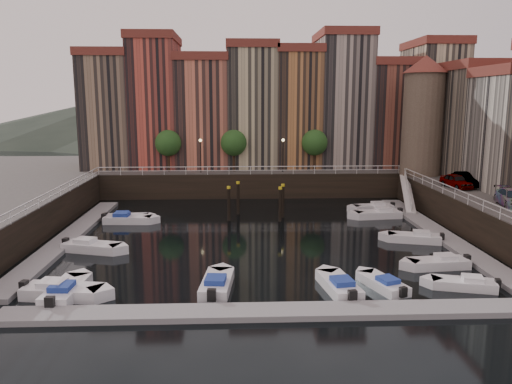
{
  "coord_description": "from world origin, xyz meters",
  "views": [
    {
      "loc": [
        -1.76,
        -43.12,
        11.89
      ],
      "look_at": [
        0.17,
        4.0,
        3.09
      ],
      "focal_mm": 35.0,
      "sensor_mm": 36.0,
      "label": 1
    }
  ],
  "objects_px": {
    "boat_left_0": "(61,291)",
    "car_b": "(467,180)",
    "car_a": "(456,182)",
    "boat_left_1": "(91,247)",
    "gangway": "(408,191)",
    "corner_tower": "(423,114)",
    "mooring_pilings": "(257,202)",
    "boat_left_3": "(127,219)"
  },
  "relations": [
    {
      "from": "boat_left_0",
      "to": "boat_left_3",
      "type": "height_order",
      "value": "boat_left_0"
    },
    {
      "from": "boat_left_0",
      "to": "car_a",
      "type": "height_order",
      "value": "car_a"
    },
    {
      "from": "boat_left_0",
      "to": "corner_tower",
      "type": "bearing_deg",
      "value": 49.59
    },
    {
      "from": "gangway",
      "to": "boat_left_3",
      "type": "bearing_deg",
      "value": -169.63
    },
    {
      "from": "corner_tower",
      "to": "car_b",
      "type": "distance_m",
      "value": 10.73
    },
    {
      "from": "mooring_pilings",
      "to": "boat_left_3",
      "type": "bearing_deg",
      "value": -173.9
    },
    {
      "from": "corner_tower",
      "to": "gangway",
      "type": "xyz_separation_m",
      "value": [
        -2.9,
        -4.5,
        -8.28
      ]
    },
    {
      "from": "mooring_pilings",
      "to": "corner_tower",
      "type": "bearing_deg",
      "value": 23.51
    },
    {
      "from": "boat_left_1",
      "to": "car_a",
      "type": "relative_size",
      "value": 1.22
    },
    {
      "from": "boat_left_0",
      "to": "gangway",
      "type": "bearing_deg",
      "value": 47.37
    },
    {
      "from": "car_b",
      "to": "boat_left_1",
      "type": "bearing_deg",
      "value": -160.87
    },
    {
      "from": "car_a",
      "to": "car_b",
      "type": "height_order",
      "value": "car_b"
    },
    {
      "from": "boat_left_3",
      "to": "car_a",
      "type": "distance_m",
      "value": 32.95
    },
    {
      "from": "corner_tower",
      "to": "boat_left_3",
      "type": "height_order",
      "value": "corner_tower"
    },
    {
      "from": "gangway",
      "to": "car_b",
      "type": "xyz_separation_m",
      "value": [
        4.67,
        -3.89,
        1.82
      ]
    },
    {
      "from": "mooring_pilings",
      "to": "boat_left_3",
      "type": "xyz_separation_m",
      "value": [
        -12.79,
        -1.37,
        -1.28
      ]
    },
    {
      "from": "car_a",
      "to": "car_b",
      "type": "distance_m",
      "value": 1.57
    },
    {
      "from": "boat_left_0",
      "to": "car_b",
      "type": "xyz_separation_m",
      "value": [
        34.22,
        20.09,
        3.35
      ]
    },
    {
      "from": "boat_left_0",
      "to": "boat_left_3",
      "type": "relative_size",
      "value": 1.06
    },
    {
      "from": "mooring_pilings",
      "to": "car_b",
      "type": "bearing_deg",
      "value": 0.38
    },
    {
      "from": "corner_tower",
      "to": "gangway",
      "type": "distance_m",
      "value": 9.86
    },
    {
      "from": "mooring_pilings",
      "to": "boat_left_0",
      "type": "xyz_separation_m",
      "value": [
        -12.84,
        -19.95,
        -1.26
      ]
    },
    {
      "from": "boat_left_1",
      "to": "car_a",
      "type": "height_order",
      "value": "car_a"
    },
    {
      "from": "gangway",
      "to": "car_a",
      "type": "height_order",
      "value": "car_a"
    },
    {
      "from": "corner_tower",
      "to": "boat_left_1",
      "type": "relative_size",
      "value": 2.78
    },
    {
      "from": "gangway",
      "to": "corner_tower",
      "type": "bearing_deg",
      "value": 57.2
    },
    {
      "from": "mooring_pilings",
      "to": "car_a",
      "type": "height_order",
      "value": "car_a"
    },
    {
      "from": "boat_left_0",
      "to": "boat_left_1",
      "type": "relative_size",
      "value": 1.04
    },
    {
      "from": "corner_tower",
      "to": "gangway",
      "type": "relative_size",
      "value": 1.66
    },
    {
      "from": "car_a",
      "to": "boat_left_1",
      "type": "bearing_deg",
      "value": -172.31
    },
    {
      "from": "boat_left_3",
      "to": "boat_left_1",
      "type": "bearing_deg",
      "value": -92.74
    },
    {
      "from": "boat_left_0",
      "to": "car_a",
      "type": "xyz_separation_m",
      "value": [
        32.82,
        19.38,
        3.3
      ]
    },
    {
      "from": "boat_left_1",
      "to": "car_b",
      "type": "bearing_deg",
      "value": 32.87
    },
    {
      "from": "boat_left_1",
      "to": "car_a",
      "type": "bearing_deg",
      "value": 32.42
    },
    {
      "from": "car_b",
      "to": "mooring_pilings",
      "type": "bearing_deg",
      "value": -177.43
    },
    {
      "from": "mooring_pilings",
      "to": "boat_left_1",
      "type": "height_order",
      "value": "mooring_pilings"
    },
    {
      "from": "boat_left_1",
      "to": "car_b",
      "type": "xyz_separation_m",
      "value": [
        35.05,
        10.68,
        3.36
      ]
    },
    {
      "from": "gangway",
      "to": "boat_left_0",
      "type": "bearing_deg",
      "value": -140.94
    },
    {
      "from": "corner_tower",
      "to": "boat_left_3",
      "type": "relative_size",
      "value": 2.83
    },
    {
      "from": "gangway",
      "to": "boat_left_1",
      "type": "relative_size",
      "value": 1.68
    },
    {
      "from": "corner_tower",
      "to": "car_b",
      "type": "relative_size",
      "value": 3.09
    },
    {
      "from": "mooring_pilings",
      "to": "car_b",
      "type": "xyz_separation_m",
      "value": [
        21.38,
        0.14,
        2.09
      ]
    }
  ]
}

